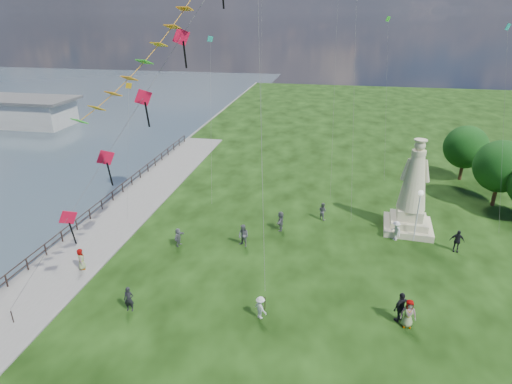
% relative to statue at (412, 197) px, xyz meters
% --- Properties ---
extents(waterfront, '(200.00, 200.00, 1.51)m').
position_rel_statue_xyz_m(waterfront, '(-25.55, -6.29, -2.96)').
color(waterfront, '#2F4047').
rests_on(waterfront, ground).
extents(statue, '(4.05, 4.05, 7.68)m').
position_rel_statue_xyz_m(statue, '(0.00, 0.00, 0.00)').
color(statue, beige).
rests_on(statue, ground).
extents(lamppost, '(0.40, 0.40, 4.28)m').
position_rel_statue_xyz_m(lamppost, '(0.22, -1.87, 0.19)').
color(lamppost, silver).
rests_on(lamppost, ground).
extents(tree_row, '(7.32, 13.40, 6.19)m').
position_rel_statue_xyz_m(tree_row, '(8.35, 8.03, 0.70)').
color(tree_row, '#382314').
rests_on(tree_row, ground).
extents(person_0, '(0.64, 0.46, 1.62)m').
position_rel_statue_xyz_m(person_0, '(-17.76, -13.91, -2.09)').
color(person_0, black).
rests_on(person_0, ground).
extents(person_1, '(1.02, 0.89, 1.79)m').
position_rel_statue_xyz_m(person_1, '(-12.70, -5.14, -2.01)').
color(person_1, '#595960').
rests_on(person_1, ground).
extents(person_2, '(1.03, 0.96, 1.44)m').
position_rel_statue_xyz_m(person_2, '(-9.95, -13.10, -2.18)').
color(person_2, silver).
rests_on(person_2, ground).
extents(person_3, '(1.22, 1.19, 1.93)m').
position_rel_statue_xyz_m(person_3, '(-1.97, -11.84, -1.94)').
color(person_3, black).
rests_on(person_3, ground).
extents(person_4, '(0.87, 0.54, 1.76)m').
position_rel_statue_xyz_m(person_4, '(-1.61, -12.26, -2.02)').
color(person_4, '#595960').
rests_on(person_4, ground).
extents(person_5, '(0.75, 1.41, 1.45)m').
position_rel_statue_xyz_m(person_5, '(-17.60, -5.98, -2.18)').
color(person_5, '#595960').
rests_on(person_5, ground).
extents(person_7, '(0.87, 0.84, 1.54)m').
position_rel_statue_xyz_m(person_7, '(-6.99, 0.62, -2.13)').
color(person_7, '#595960').
rests_on(person_7, ground).
extents(person_8, '(1.00, 1.18, 1.62)m').
position_rel_statue_xyz_m(person_8, '(-1.19, -1.99, -2.09)').
color(person_8, silver).
rests_on(person_8, ground).
extents(person_9, '(1.08, 0.63, 1.76)m').
position_rel_statue_xyz_m(person_9, '(3.08, -2.93, -2.02)').
color(person_9, black).
rests_on(person_9, ground).
extents(person_10, '(0.74, 0.88, 1.55)m').
position_rel_statue_xyz_m(person_10, '(-22.99, -10.45, -2.12)').
color(person_10, '#595960').
rests_on(person_10, ground).
extents(person_11, '(0.70, 1.55, 1.65)m').
position_rel_statue_xyz_m(person_11, '(-10.27, -2.01, -2.08)').
color(person_11, '#595960').
rests_on(person_11, ground).
extents(red_kite_train, '(10.90, 9.35, 18.94)m').
position_rel_statue_xyz_m(red_kite_train, '(-17.30, -10.70, 8.79)').
color(red_kite_train, black).
rests_on(red_kite_train, ground).
extents(small_kites, '(31.91, 18.76, 28.61)m').
position_rel_statue_xyz_m(small_kites, '(-8.96, 7.81, 11.22)').
color(small_kites, teal).
rests_on(small_kites, ground).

